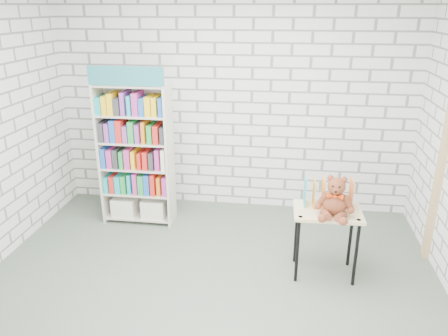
# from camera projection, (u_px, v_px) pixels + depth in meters

# --- Properties ---
(ground) EXTENTS (4.50, 4.50, 0.00)m
(ground) POSITION_uv_depth(u_px,v_px,m) (207.00, 291.00, 4.14)
(ground) COLOR #4C594B
(ground) RESTS_ON ground
(room_shell) EXTENTS (4.52, 4.02, 2.81)m
(room_shell) POSITION_uv_depth(u_px,v_px,m) (204.00, 106.00, 3.51)
(room_shell) COLOR silver
(room_shell) RESTS_ON ground
(bookshelf) EXTENTS (0.86, 0.33, 1.93)m
(bookshelf) POSITION_uv_depth(u_px,v_px,m) (136.00, 153.00, 5.23)
(bookshelf) COLOR beige
(bookshelf) RESTS_ON ground
(display_table) EXTENTS (0.66, 0.46, 0.70)m
(display_table) POSITION_uv_depth(u_px,v_px,m) (327.00, 220.00, 4.22)
(display_table) COLOR tan
(display_table) RESTS_ON ground
(table_books) EXTENTS (0.46, 0.21, 0.27)m
(table_books) POSITION_uv_depth(u_px,v_px,m) (328.00, 193.00, 4.24)
(table_books) COLOR teal
(table_books) RESTS_ON display_table
(teddy_bear) EXTENTS (0.36, 0.34, 0.39)m
(teddy_bear) POSITION_uv_depth(u_px,v_px,m) (335.00, 200.00, 4.03)
(teddy_bear) COLOR maroon
(teddy_bear) RESTS_ON display_table
(door_trim) EXTENTS (0.05, 0.12, 2.10)m
(door_trim) POSITION_uv_depth(u_px,v_px,m) (441.00, 165.00, 4.36)
(door_trim) COLOR tan
(door_trim) RESTS_ON ground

